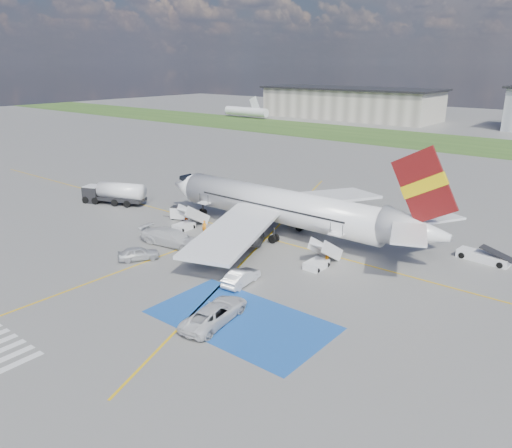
% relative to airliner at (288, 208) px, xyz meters
% --- Properties ---
extents(ground, '(400.00, 400.00, 0.00)m').
position_rel_airliner_xyz_m(ground, '(-1.51, -14.00, -3.39)').
color(ground, '#60605E').
rests_on(ground, ground).
extents(grass_strip, '(400.00, 30.00, 0.01)m').
position_rel_airliner_xyz_m(grass_strip, '(-1.51, 81.00, -3.39)').
color(grass_strip, '#2D4C1E').
rests_on(grass_strip, ground).
extents(taxiway_line_main, '(120.00, 0.20, 0.01)m').
position_rel_airliner_xyz_m(taxiway_line_main, '(-1.51, -2.00, -3.39)').
color(taxiway_line_main, gold).
rests_on(taxiway_line_main, ground).
extents(taxiway_line_cross, '(0.20, 60.00, 0.01)m').
position_rel_airliner_xyz_m(taxiway_line_cross, '(-6.51, -24.00, -3.39)').
color(taxiway_line_cross, gold).
rests_on(taxiway_line_cross, ground).
extents(taxiway_line_diag, '(20.71, 56.45, 0.01)m').
position_rel_airliner_xyz_m(taxiway_line_diag, '(-1.51, -2.00, -3.39)').
color(taxiway_line_diag, gold).
rests_on(taxiway_line_diag, ground).
extents(staging_box, '(14.00, 8.00, 0.01)m').
position_rel_airliner_xyz_m(staging_box, '(8.49, -18.00, -3.39)').
color(staging_box, '#194A9B').
rests_on(staging_box, ground).
extents(terminal_west, '(60.00, 22.00, 10.00)m').
position_rel_airliner_xyz_m(terminal_west, '(-56.51, 116.00, 1.61)').
color(terminal_west, gray).
rests_on(terminal_west, ground).
extents(airliner, '(36.81, 32.95, 11.92)m').
position_rel_airliner_xyz_m(airliner, '(0.00, 0.00, 0.00)').
color(airliner, silver).
rests_on(airliner, ground).
extents(airstairs_fwd, '(1.90, 5.20, 3.60)m').
position_rel_airliner_xyz_m(airstairs_fwd, '(-11.01, -5.30, -2.77)').
color(airstairs_fwd, silver).
rests_on(airstairs_fwd, ground).
extents(airstairs_aft, '(1.90, 5.20, 3.60)m').
position_rel_airliner_xyz_m(airstairs_aft, '(7.49, -5.30, -2.77)').
color(airstairs_aft, silver).
rests_on(airstairs_aft, ground).
extents(fuel_tanker, '(9.24, 5.48, 3.07)m').
position_rel_airliner_xyz_m(fuel_tanker, '(-26.71, -4.08, -2.10)').
color(fuel_tanker, black).
rests_on(fuel_tanker, ground).
extents(gpu_cart, '(2.32, 1.94, 1.66)m').
position_rel_airliner_xyz_m(gpu_cart, '(-14.41, -3.32, -2.64)').
color(gpu_cart, silver).
rests_on(gpu_cart, ground).
extents(belt_loader, '(5.41, 2.36, 1.59)m').
position_rel_airliner_xyz_m(belt_loader, '(19.48, 6.26, -3.00)').
color(belt_loader, silver).
rests_on(belt_loader, ground).
extents(car_silver_a, '(3.55, 4.28, 1.38)m').
position_rel_airliner_xyz_m(car_silver_a, '(-7.47, -15.18, -2.70)').
color(car_silver_a, '#A7A9AE').
rests_on(car_silver_a, ground).
extents(car_silver_b, '(2.00, 4.46, 1.42)m').
position_rel_airliner_xyz_m(car_silver_b, '(4.31, -13.09, -2.68)').
color(car_silver_b, '#B1B3B8').
rests_on(car_silver_b, ground).
extents(van_white_a, '(3.23, 5.52, 1.95)m').
position_rel_airliner_xyz_m(van_white_a, '(7.15, -19.45, -2.42)').
color(van_white_a, silver).
rests_on(van_white_a, ground).
extents(van_white_b, '(6.30, 3.23, 2.36)m').
position_rel_airliner_xyz_m(van_white_b, '(-7.89, -10.25, -2.21)').
color(van_white_b, silver).
rests_on(van_white_b, ground).
extents(crew_fwd, '(0.68, 0.59, 1.58)m').
position_rel_airliner_xyz_m(crew_fwd, '(-7.97, -5.32, -2.60)').
color(crew_fwd, orange).
rests_on(crew_fwd, ground).
extents(crew_nose, '(0.78, 0.94, 1.74)m').
position_rel_airliner_xyz_m(crew_nose, '(-12.95, -3.70, -2.52)').
color(crew_nose, '#F3580C').
rests_on(crew_nose, ground).
extents(crew_aft, '(0.71, 1.14, 1.81)m').
position_rel_airliner_xyz_m(crew_aft, '(7.97, -4.58, -2.49)').
color(crew_aft, orange).
rests_on(crew_aft, ground).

